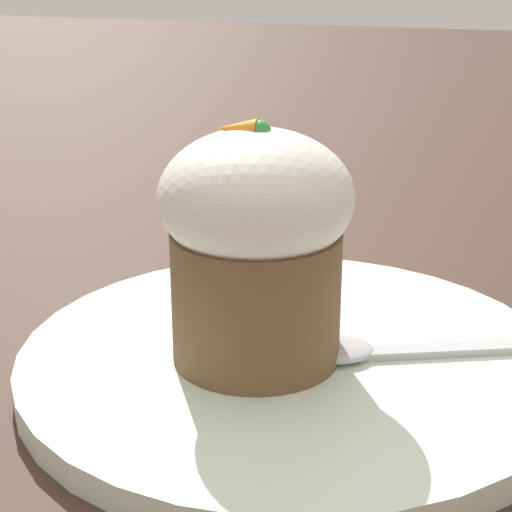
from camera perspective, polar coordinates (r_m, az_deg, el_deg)
The scene contains 4 objects.
ground_plane at distance 0.43m, azimuth 2.28°, elevation -7.84°, with size 4.00×4.00×0.00m, color #3D281E.
dessert_plate at distance 0.43m, azimuth 2.29°, elevation -7.03°, with size 0.27×0.27×0.01m.
carrot_cake at distance 0.40m, azimuth -0.00°, elevation 0.94°, with size 0.09×0.09×0.12m.
spoon at distance 0.42m, azimuth 7.46°, elevation -6.36°, with size 0.11×0.07×0.01m.
Camera 1 is at (-0.11, 0.37, 0.20)m, focal length 60.00 mm.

